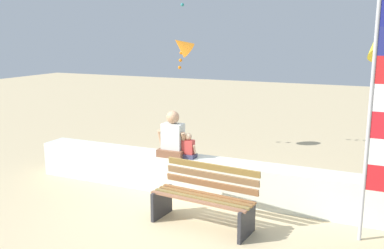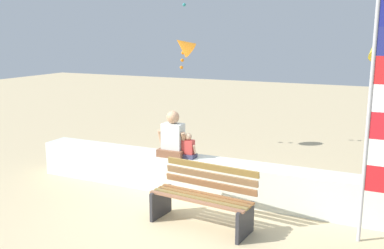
% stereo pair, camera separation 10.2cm
% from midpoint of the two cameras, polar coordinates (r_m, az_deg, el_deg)
% --- Properties ---
extents(ground_plane, '(40.00, 40.00, 0.00)m').
position_cam_midpoint_polar(ground_plane, '(7.00, -2.36, -11.82)').
color(ground_plane, '#D0BA8C').
extents(seawall_ledge, '(6.72, 0.55, 0.65)m').
position_cam_midpoint_polar(seawall_ledge, '(7.74, 1.03, -6.86)').
color(seawall_ledge, silver).
rests_on(seawall_ledge, ground).
extents(park_bench, '(1.59, 0.75, 0.88)m').
position_cam_midpoint_polar(park_bench, '(6.54, 1.20, -9.63)').
color(park_bench, '#926145').
rests_on(park_bench, ground).
extents(person_adult, '(0.54, 0.39, 0.82)m').
position_cam_midpoint_polar(person_adult, '(7.77, -2.89, -1.84)').
color(person_adult, brown).
rests_on(person_adult, seawall_ledge).
extents(person_child, '(0.29, 0.21, 0.45)m').
position_cam_midpoint_polar(person_child, '(7.68, -0.87, -3.12)').
color(person_child, '#363551').
rests_on(person_child, seawall_ledge).
extents(flag_banner, '(0.36, 0.05, 3.25)m').
position_cam_midpoint_polar(flag_banner, '(6.10, 22.91, 1.86)').
color(flag_banner, '#B7B7BC').
rests_on(flag_banner, ground).
extents(kite_orange, '(0.70, 0.67, 0.87)m').
position_cam_midpoint_polar(kite_orange, '(10.31, -1.60, 10.31)').
color(kite_orange, orange).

